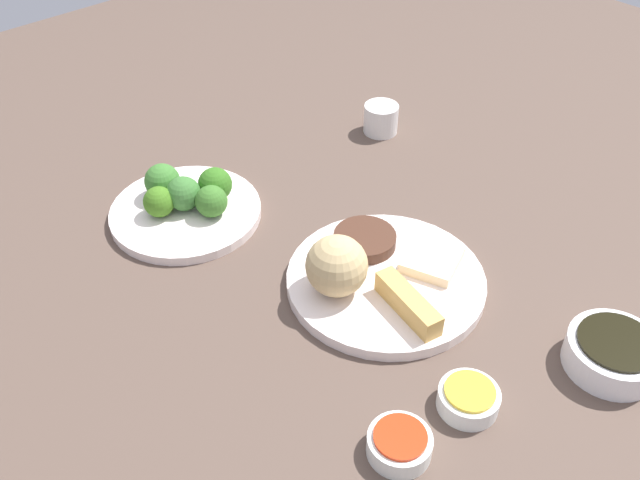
{
  "coord_description": "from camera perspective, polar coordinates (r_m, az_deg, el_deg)",
  "views": [
    {
      "loc": [
        0.42,
        -0.5,
        0.64
      ],
      "look_at": [
        -0.09,
        -0.03,
        0.06
      ],
      "focal_mm": 38.95,
      "sensor_mm": 36.0,
      "label": 1
    }
  ],
  "objects": [
    {
      "name": "sauce_ramekin_sweet_and_sour_liquid",
      "position": [
        0.72,
        6.62,
        -15.77
      ],
      "size": [
        0.05,
        0.05,
        0.0
      ],
      "primitive_type": "cylinder",
      "color": "red",
      "rests_on": "sauce_ramekin_sweet_and_sour"
    },
    {
      "name": "sauce_ramekin_hot_mustard_liquid",
      "position": [
        0.77,
        12.23,
        -12.05
      ],
      "size": [
        0.05,
        0.05,
        0.0
      ],
      "primitive_type": "cylinder",
      "color": "yellow",
      "rests_on": "sauce_ramekin_hot_mustard"
    },
    {
      "name": "rice_scoop",
      "position": [
        0.84,
        1.38,
        -2.14
      ],
      "size": [
        0.08,
        0.08,
        0.08
      ],
      "primitive_type": "sphere",
      "color": "tan",
      "rests_on": "main_plate"
    },
    {
      "name": "broccoli_plate",
      "position": [
        1.02,
        -10.96,
        2.26
      ],
      "size": [
        0.22,
        0.22,
        0.01
      ],
      "primitive_type": "cylinder",
      "color": "white",
      "rests_on": "tabletop"
    },
    {
      "name": "soy_sauce_bowl",
      "position": [
        0.86,
        22.91,
        -8.62
      ],
      "size": [
        0.11,
        0.11,
        0.04
      ],
      "primitive_type": "cylinder",
      "color": "white",
      "rests_on": "tabletop"
    },
    {
      "name": "broccoli_floret_4",
      "position": [
        1.03,
        -12.82,
        4.73
      ],
      "size": [
        0.05,
        0.05,
        0.05
      ],
      "primitive_type": "sphere",
      "color": "#39712C",
      "rests_on": "broccoli_plate"
    },
    {
      "name": "broccoli_floret_0",
      "position": [
        1.0,
        -11.14,
        3.76
      ],
      "size": [
        0.05,
        0.05,
        0.05
      ],
      "primitive_type": "sphere",
      "color": "#386D2E",
      "rests_on": "broccoli_plate"
    },
    {
      "name": "broccoli_floret_1",
      "position": [
        1.01,
        -8.62,
        4.55
      ],
      "size": [
        0.05,
        0.05,
        0.05
      ],
      "primitive_type": "sphere",
      "color": "#30681B",
      "rests_on": "broccoli_plate"
    },
    {
      "name": "broccoli_floret_3",
      "position": [
        0.99,
        -8.92,
        3.16
      ],
      "size": [
        0.05,
        0.05,
        0.05
      ],
      "primitive_type": "sphere",
      "color": "#376C25",
      "rests_on": "broccoli_plate"
    },
    {
      "name": "teacup",
      "position": [
        1.19,
        5.03,
        9.9
      ],
      "size": [
        0.06,
        0.06,
        0.05
      ],
      "primitive_type": "cylinder",
      "color": "white",
      "rests_on": "tabletop"
    },
    {
      "name": "soy_sauce_bowl_liquid",
      "position": [
        0.85,
        23.26,
        -7.7
      ],
      "size": [
        0.09,
        0.09,
        0.0
      ],
      "primitive_type": "cylinder",
      "color": "black",
      "rests_on": "soy_sauce_bowl"
    },
    {
      "name": "spring_roll",
      "position": [
        0.84,
        7.24,
        -5.17
      ],
      "size": [
        0.11,
        0.05,
        0.03
      ],
      "primitive_type": "cube",
      "rotation": [
        0.0,
        0.0,
        2.94
      ],
      "color": "tan",
      "rests_on": "main_plate"
    },
    {
      "name": "tabletop",
      "position": [
        0.91,
        5.34,
        -4.18
      ],
      "size": [
        2.2,
        2.2,
        0.02
      ],
      "primitive_type": "cube",
      "color": "brown",
      "rests_on": "ground"
    },
    {
      "name": "stir_fry_heap",
      "position": [
        0.93,
        3.69,
        0.03
      ],
      "size": [
        0.08,
        0.08,
        0.02
      ],
      "primitive_type": "cylinder",
      "color": "#46281B",
      "rests_on": "main_plate"
    },
    {
      "name": "main_plate",
      "position": [
        0.9,
        5.3,
        -3.35
      ],
      "size": [
        0.26,
        0.26,
        0.02
      ],
      "primitive_type": "cylinder",
      "color": "white",
      "rests_on": "tabletop"
    },
    {
      "name": "sauce_ramekin_sweet_and_sour",
      "position": [
        0.74,
        6.54,
        -16.38
      ],
      "size": [
        0.07,
        0.07,
        0.02
      ],
      "primitive_type": "cylinder",
      "color": "white",
      "rests_on": "tabletop"
    },
    {
      "name": "crab_rangoon_wonton",
      "position": [
        0.91,
        9.16,
        -1.64
      ],
      "size": [
        0.09,
        0.09,
        0.01
      ],
      "primitive_type": "cube",
      "rotation": [
        0.0,
        0.0,
        0.37
      ],
      "color": "beige",
      "rests_on": "main_plate"
    },
    {
      "name": "broccoli_floret_2",
      "position": [
        1.0,
        -13.09,
        3.08
      ],
      "size": [
        0.04,
        0.04,
        0.04
      ],
      "primitive_type": "sphere",
      "color": "#3C6E1B",
      "rests_on": "broccoli_plate"
    },
    {
      "name": "sauce_ramekin_hot_mustard",
      "position": [
        0.78,
        12.08,
        -12.68
      ],
      "size": [
        0.07,
        0.07,
        0.02
      ],
      "primitive_type": "cylinder",
      "color": "white",
      "rests_on": "tabletop"
    }
  ]
}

